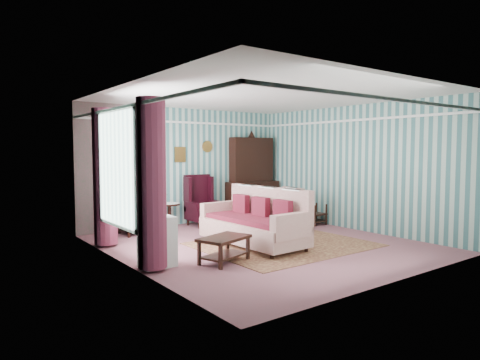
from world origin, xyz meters
TOP-DOWN VIEW (x-y plane):
  - floor at (0.00, 0.00)m, footprint 6.00×6.00m
  - room_shell at (-0.62, 0.18)m, footprint 5.53×6.02m
  - bookcase at (-1.35, 2.84)m, footprint 0.80×0.28m
  - dresser_hutch at (1.90, 2.72)m, footprint 1.50×0.56m
  - wingback_left at (-1.60, 2.45)m, footprint 0.76×0.80m
  - wingback_right at (0.15, 2.45)m, footprint 0.76×0.80m
  - seated_woman at (-1.60, 2.45)m, footprint 0.44×0.40m
  - round_side_table at (-0.70, 2.60)m, footprint 0.50×0.50m
  - nest_table at (2.47, 0.90)m, footprint 0.45×0.38m
  - plant_stand at (-2.40, -0.30)m, footprint 0.55×0.35m
  - rug at (0.30, -0.30)m, footprint 3.20×2.60m
  - sofa at (-0.25, -0.02)m, footprint 1.00×2.32m
  - floral_armchair at (1.33, 0.87)m, footprint 0.91×0.91m
  - coffee_table at (-1.39, -0.70)m, footprint 0.99×0.79m
  - potted_plant_a at (-2.45, -0.38)m, footprint 0.37×0.33m
  - potted_plant_b at (-2.37, -0.20)m, footprint 0.33×0.29m
  - potted_plant_c at (-2.45, -0.27)m, footprint 0.31×0.31m

SIDE VIEW (x-z plane):
  - floor at x=0.00m, z-range 0.00..0.00m
  - rug at x=0.30m, z-range 0.00..0.01m
  - coffee_table at x=-1.39m, z-range 0.00..0.43m
  - nest_table at x=2.47m, z-range 0.00..0.54m
  - round_side_table at x=-0.70m, z-range 0.00..0.60m
  - plant_stand at x=-2.40m, z-range 0.00..0.80m
  - floral_armchair at x=1.33m, z-range 0.00..0.88m
  - sofa at x=-0.25m, z-range 0.00..1.13m
  - seated_woman at x=-1.60m, z-range 0.00..1.18m
  - wingback_left at x=-1.60m, z-range 0.00..1.25m
  - wingback_right at x=0.15m, z-range 0.00..1.25m
  - potted_plant_a at x=-2.45m, z-range 0.80..1.18m
  - potted_plant_c at x=-2.45m, z-range 0.80..1.22m
  - potted_plant_b at x=-2.37m, z-range 0.80..1.33m
  - bookcase at x=-1.35m, z-range 0.00..2.24m
  - dresser_hutch at x=1.90m, z-range 0.00..2.36m
  - room_shell at x=-0.62m, z-range 0.55..3.46m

